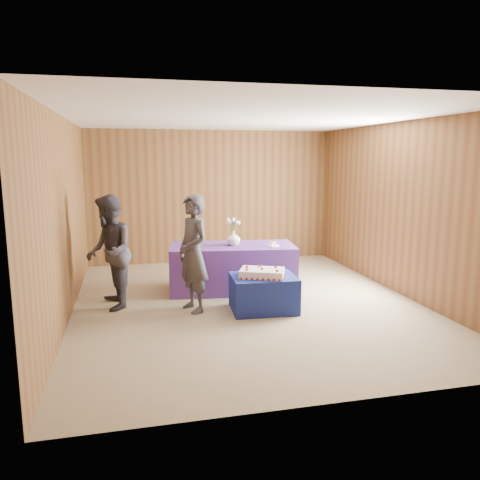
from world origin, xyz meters
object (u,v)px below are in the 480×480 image
object	(u,v)px
guest_left	(193,254)
sheet_cake	(262,273)
guest_right	(109,252)
cake_table	(264,293)
serving_table	(232,268)
vase	(233,238)

from	to	relation	value
guest_left	sheet_cake	bearing A→B (deg)	54.49
guest_right	cake_table	bearing A→B (deg)	67.06
serving_table	sheet_cake	xyz separation A→B (m)	(0.18, -1.14, 0.18)
serving_table	vase	world-z (taller)	vase
serving_table	vase	bearing A→B (deg)	-34.68
guest_left	guest_right	xyz separation A→B (m)	(-1.14, 0.39, -0.01)
serving_table	guest_right	size ratio (longest dim) A/B	1.22
cake_table	guest_right	bearing A→B (deg)	167.54
cake_table	guest_left	size ratio (longest dim) A/B	0.54
cake_table	vase	world-z (taller)	vase
serving_table	vase	xyz separation A→B (m)	(0.01, -0.01, 0.49)
cake_table	vase	size ratio (longest dim) A/B	3.81
sheet_cake	guest_right	distance (m)	2.19
sheet_cake	vase	size ratio (longest dim) A/B	3.14
serving_table	vase	distance (m)	0.49
sheet_cake	guest_left	xyz separation A→B (m)	(-0.93, 0.25, 0.27)
cake_table	serving_table	bearing A→B (deg)	104.42
serving_table	guest_right	distance (m)	2.01
sheet_cake	guest_left	distance (m)	1.00
cake_table	vase	xyz separation A→B (m)	(-0.20, 1.09, 0.62)
cake_table	guest_left	world-z (taller)	guest_left
cake_table	guest_left	bearing A→B (deg)	171.20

